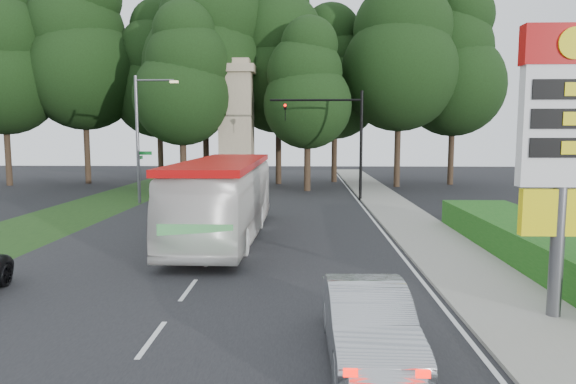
{
  "coord_description": "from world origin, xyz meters",
  "views": [
    {
      "loc": [
        3.26,
        -9.98,
        4.42
      ],
      "look_at": [
        2.64,
        9.45,
        2.2
      ],
      "focal_mm": 32.0,
      "sensor_mm": 36.0,
      "label": 1
    }
  ],
  "objects_px": {
    "gas_station_pylon": "(564,132)",
    "monument": "(237,125)",
    "transit_bus": "(224,199)",
    "sedan_silver": "(368,323)",
    "traffic_signal_mast": "(341,130)",
    "streetlight_signs": "(141,133)"
  },
  "relations": [
    {
      "from": "gas_station_pylon",
      "to": "monument",
      "type": "height_order",
      "value": "monument"
    },
    {
      "from": "monument",
      "to": "transit_bus",
      "type": "distance_m",
      "value": 19.1
    },
    {
      "from": "monument",
      "to": "sedan_silver",
      "type": "relative_size",
      "value": 2.24
    },
    {
      "from": "traffic_signal_mast",
      "to": "transit_bus",
      "type": "relative_size",
      "value": 0.6
    },
    {
      "from": "sedan_silver",
      "to": "streetlight_signs",
      "type": "bearing_deg",
      "value": 115.89
    },
    {
      "from": "streetlight_signs",
      "to": "monument",
      "type": "xyz_separation_m",
      "value": [
        4.99,
        7.99,
        0.67
      ]
    },
    {
      "from": "gas_station_pylon",
      "to": "traffic_signal_mast",
      "type": "distance_m",
      "value": 22.29
    },
    {
      "from": "gas_station_pylon",
      "to": "streetlight_signs",
      "type": "xyz_separation_m",
      "value": [
        -16.19,
        20.01,
        -0.01
      ]
    },
    {
      "from": "traffic_signal_mast",
      "to": "monument",
      "type": "height_order",
      "value": "monument"
    },
    {
      "from": "traffic_signal_mast",
      "to": "sedan_silver",
      "type": "distance_m",
      "value": 24.61
    },
    {
      "from": "gas_station_pylon",
      "to": "transit_bus",
      "type": "xyz_separation_m",
      "value": [
        -9.3,
        9.32,
        -2.79
      ]
    },
    {
      "from": "traffic_signal_mast",
      "to": "streetlight_signs",
      "type": "relative_size",
      "value": 0.9
    },
    {
      "from": "streetlight_signs",
      "to": "transit_bus",
      "type": "xyz_separation_m",
      "value": [
        6.89,
        -10.7,
        -2.78
      ]
    },
    {
      "from": "transit_bus",
      "to": "sedan_silver",
      "type": "relative_size",
      "value": 2.66
    },
    {
      "from": "streetlight_signs",
      "to": "sedan_silver",
      "type": "relative_size",
      "value": 1.79
    },
    {
      "from": "traffic_signal_mast",
      "to": "sedan_silver",
      "type": "height_order",
      "value": "traffic_signal_mast"
    },
    {
      "from": "gas_station_pylon",
      "to": "traffic_signal_mast",
      "type": "height_order",
      "value": "traffic_signal_mast"
    },
    {
      "from": "gas_station_pylon",
      "to": "traffic_signal_mast",
      "type": "xyz_separation_m",
      "value": [
        -3.52,
        22.0,
        0.22
      ]
    },
    {
      "from": "traffic_signal_mast",
      "to": "monument",
      "type": "relative_size",
      "value": 0.72
    },
    {
      "from": "gas_station_pylon",
      "to": "sedan_silver",
      "type": "relative_size",
      "value": 1.53
    },
    {
      "from": "monument",
      "to": "streetlight_signs",
      "type": "bearing_deg",
      "value": -121.97
    },
    {
      "from": "gas_station_pylon",
      "to": "transit_bus",
      "type": "bearing_deg",
      "value": 134.93
    }
  ]
}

